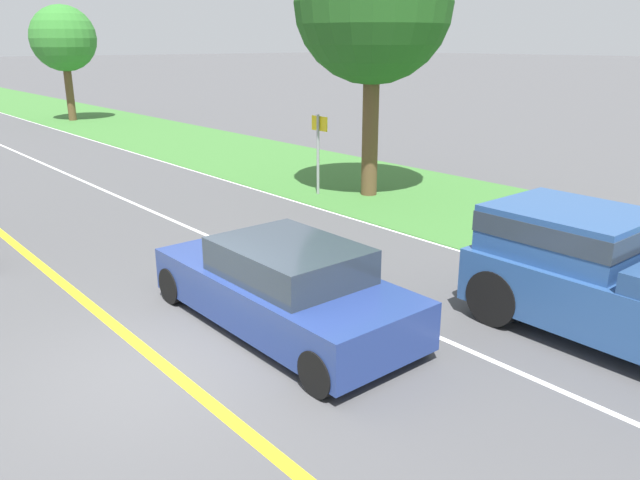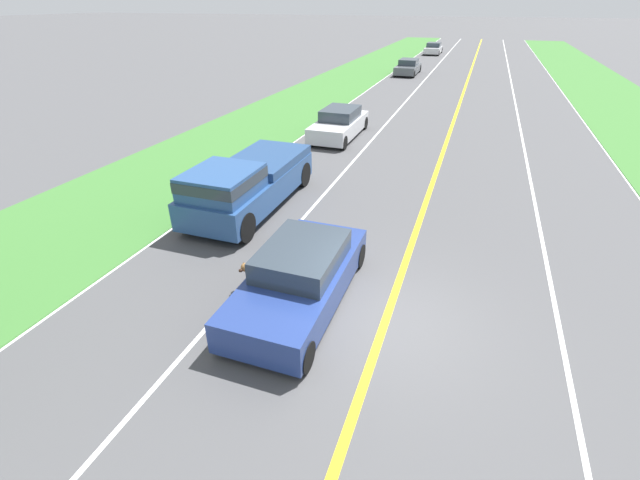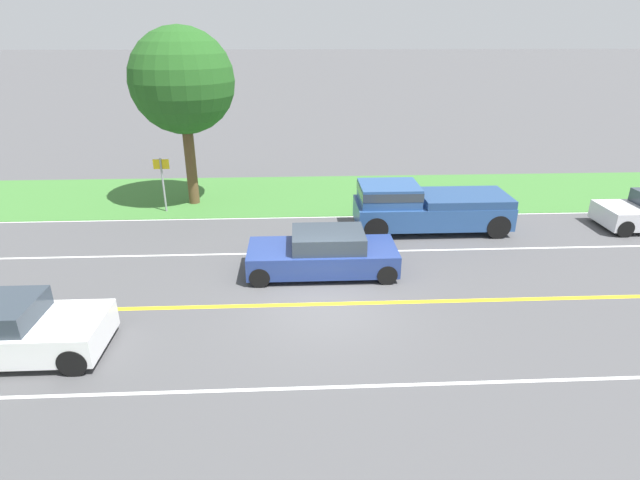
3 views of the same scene
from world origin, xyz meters
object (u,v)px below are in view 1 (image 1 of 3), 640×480
Objects in this scene: ego_car at (284,287)px; dog at (355,283)px; roadside_tree_right_near at (373,4)px; street_sign at (319,144)px; roadside_tree_right_far at (63,39)px.

dog is at bearing -10.51° from ego_car.
roadside_tree_right_near reaches higher than street_sign.
dog is 0.14× the size of roadside_tree_right_near.
roadside_tree_right_near is 3.19× the size of street_sign.
roadside_tree_right_near reaches higher than ego_car.
roadside_tree_right_far is 2.68× the size of street_sign.
street_sign reaches higher than ego_car.
dog is 0.46× the size of street_sign.
roadside_tree_right_far is (5.64, 28.74, 3.86)m from dog.
dog is at bearing -101.11° from roadside_tree_right_far.
dog is 8.08m from street_sign.
roadside_tree_right_near is at bearing 63.17° from dog.
ego_car reaches higher than dog.
roadside_tree_right_near reaches higher than roadside_tree_right_far.
dog is (1.27, -0.24, -0.18)m from ego_car.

